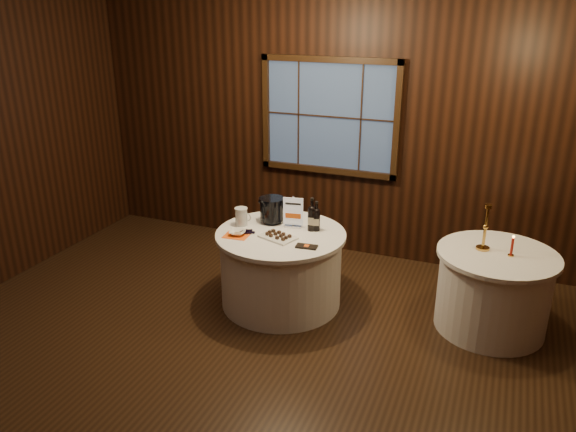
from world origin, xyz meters
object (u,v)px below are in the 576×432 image
at_px(main_table, 281,268).
at_px(cracker_bowl, 237,233).
at_px(sign_stand, 293,217).
at_px(grape_bunch, 248,232).
at_px(side_table, 493,290).
at_px(port_bottle_right, 316,218).
at_px(port_bottle_left, 312,216).
at_px(glass_pitcher, 241,217).
at_px(brass_candlestick, 485,233).
at_px(chocolate_box, 307,246).
at_px(red_candle, 512,248).
at_px(chocolate_plate, 278,236).
at_px(ice_bucket, 272,209).

height_order(main_table, cracker_bowl, cracker_bowl).
distance_m(sign_stand, grape_bunch, 0.48).
bearing_deg(cracker_bowl, side_table, 12.01).
bearing_deg(sign_stand, grape_bunch, -145.07).
bearing_deg(port_bottle_right, side_table, -12.83).
bearing_deg(port_bottle_left, glass_pitcher, -173.71).
bearing_deg(side_table, grape_bunch, -168.94).
bearing_deg(brass_candlestick, cracker_bowl, -166.50).
xyz_separation_m(main_table, chocolate_box, (0.35, -0.23, 0.39)).
distance_m(port_bottle_left, red_candle, 1.85).
relative_size(grape_bunch, red_candle, 0.90).
bearing_deg(red_candle, chocolate_plate, -169.03).
relative_size(grape_bunch, brass_candlestick, 0.41).
xyz_separation_m(side_table, sign_stand, (-1.94, -0.11, 0.49)).
relative_size(main_table, chocolate_plate, 3.28).
relative_size(port_bottle_left, red_candle, 1.70).
distance_m(glass_pitcher, red_candle, 2.56).
distance_m(ice_bucket, brass_candlestick, 2.05).
xyz_separation_m(side_table, chocolate_box, (-1.65, -0.53, 0.39)).
xyz_separation_m(port_bottle_right, ice_bucket, (-0.49, 0.04, 0.01)).
relative_size(port_bottle_left, cracker_bowl, 2.13).
bearing_deg(glass_pitcher, ice_bucket, 35.40).
bearing_deg(grape_bunch, main_table, 27.48).
relative_size(chocolate_plate, glass_pitcher, 2.10).
xyz_separation_m(port_bottle_right, chocolate_plate, (-0.28, -0.32, -0.11)).
distance_m(cracker_bowl, red_candle, 2.52).
xyz_separation_m(port_bottle_left, grape_bunch, (-0.54, -0.32, -0.13)).
xyz_separation_m(main_table, glass_pitcher, (-0.44, 0.03, 0.48)).
bearing_deg(main_table, glass_pitcher, 175.50).
bearing_deg(red_candle, ice_bucket, -178.83).
relative_size(chocolate_plate, grape_bunch, 2.19).
bearing_deg(port_bottle_right, ice_bucket, 159.00).
xyz_separation_m(brass_candlestick, red_candle, (0.24, -0.06, -0.08)).
bearing_deg(chocolate_box, cracker_bowl, 172.25).
height_order(sign_stand, brass_candlestick, brass_candlestick).
xyz_separation_m(port_bottle_right, grape_bunch, (-0.58, -0.33, -0.11)).
bearing_deg(main_table, chocolate_plate, -79.18).
bearing_deg(grape_bunch, glass_pitcher, 132.12).
bearing_deg(brass_candlestick, main_table, -169.90).
bearing_deg(chocolate_plate, side_table, 12.28).
relative_size(chocolate_box, glass_pitcher, 1.06).
bearing_deg(glass_pitcher, main_table, -6.39).
distance_m(chocolate_box, brass_candlestick, 1.61).
height_order(main_table, port_bottle_right, port_bottle_right).
bearing_deg(main_table, brass_candlestick, 10.10).
bearing_deg(port_bottle_left, red_candle, -1.82).
distance_m(port_bottle_left, port_bottle_right, 0.05).
distance_m(main_table, brass_candlestick, 1.96).
xyz_separation_m(side_table, ice_bucket, (-2.19, -0.07, 0.52)).
distance_m(port_bottle_left, ice_bucket, 0.45).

